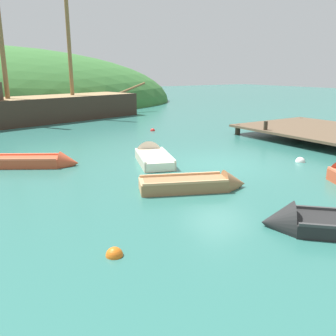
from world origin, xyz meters
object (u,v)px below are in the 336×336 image
Objects in this scene: rowboat_outer_left at (152,158)px; buoy_red at (153,131)px; rowboat_far at (330,227)px; buoy_orange at (114,256)px; rowboat_portside at (198,186)px; rowboat_center at (37,163)px; sailing_ship at (39,113)px; buoy_white at (300,162)px.

rowboat_outer_left reaches higher than buoy_red.
buoy_orange is at bearing 24.59° from rowboat_far.
rowboat_portside reaches higher than rowboat_center.
sailing_ship is 9.13m from buoy_red.
rowboat_outer_left is 7.37m from buoy_red.
buoy_red is at bearing 62.08° from rowboat_center.
buoy_white is (5.72, -17.55, -0.62)m from sailing_ship.
rowboat_portside reaches higher than buoy_orange.
rowboat_portside is 11.60× the size of buoy_red.
rowboat_portside is (0.23, -18.06, -0.50)m from sailing_ship.
rowboat_far is at bearing -35.39° from rowboat_center.
buoy_white is (5.49, 0.51, -0.12)m from rowboat_portside.
rowboat_center is at bearing 88.60° from rowboat_outer_left.
sailing_ship is 18.07m from rowboat_portside.
sailing_ship is at bearing 114.33° from rowboat_portside.
rowboat_far is (4.11, -9.53, -0.02)m from rowboat_center.
rowboat_center is 10.25m from buoy_white.
rowboat_portside is (-0.65, -3.91, 0.01)m from rowboat_outer_left.
rowboat_center is 8.97× the size of buoy_white.
sailing_ship reaches higher than rowboat_outer_left.
rowboat_center is (-4.09, 1.62, 0.00)m from rowboat_outer_left.
rowboat_portside is at bearing -113.47° from buoy_red.
rowboat_outer_left is 0.99× the size of rowboat_far.
buoy_red is (8.34, 12.59, 0.00)m from buoy_orange.
rowboat_outer_left is at bearing -99.70° from sailing_ship.
sailing_ship reaches higher than buoy_white.
sailing_ship reaches higher than buoy_red.
rowboat_outer_left is at bearing 104.11° from rowboat_portside.
buoy_red is at bearing -60.52° from rowboat_far.
rowboat_far is at bearing -136.96° from buoy_white.
buoy_white is (4.84, -3.40, -0.11)m from rowboat_outer_left.
rowboat_outer_left reaches higher than rowboat_far.
rowboat_center is (-3.44, 5.54, -0.00)m from rowboat_portside.
buoy_red is (3.77, 14.22, -0.10)m from rowboat_far.
buoy_orange is 9.81m from buoy_white.
rowboat_far is 9.64× the size of buoy_orange.
rowboat_center is 10.37m from rowboat_far.
rowboat_outer_left is 5.92m from buoy_white.
rowboat_portside is 0.98× the size of rowboat_center.
rowboat_outer_left is (0.88, -14.14, -0.51)m from sailing_ship.
sailing_ship is 14.18m from rowboat_outer_left.
buoy_white is (9.39, 2.86, 0.00)m from buoy_orange.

